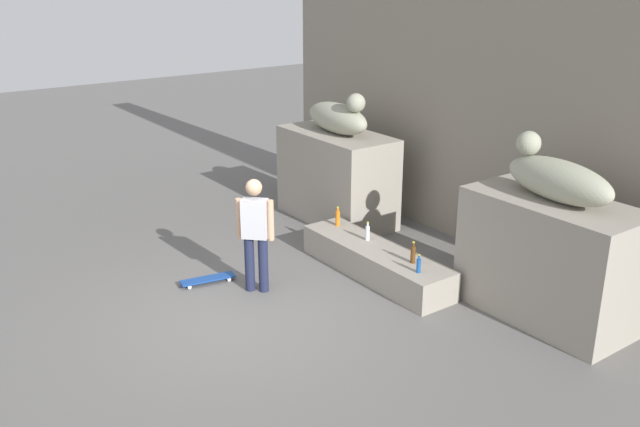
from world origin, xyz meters
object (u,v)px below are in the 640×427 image
(bottle_brown, at_px, (413,254))
(bottle_blue, at_px, (419,265))
(statue_reclining_left, at_px, (339,117))
(skateboard, at_px, (208,279))
(bottle_orange, at_px, (338,218))
(statue_reclining_right, at_px, (557,178))
(bottle_clear, at_px, (368,233))
(skater, at_px, (255,231))

(bottle_brown, bearing_deg, bottle_blue, -29.37)
(statue_reclining_left, height_order, skateboard, statue_reclining_left)
(skateboard, relative_size, bottle_brown, 2.58)
(bottle_orange, distance_m, bottle_brown, 1.80)
(statue_reclining_left, distance_m, bottle_brown, 3.39)
(bottle_blue, bearing_deg, statue_reclining_left, 161.39)
(skateboard, relative_size, bottle_orange, 2.58)
(statue_reclining_right, bearing_deg, bottle_blue, 47.63)
(skateboard, relative_size, bottle_blue, 3.09)
(statue_reclining_right, xyz_separation_m, bottle_clear, (-2.55, -0.92, -1.34))
(skater, relative_size, bottle_clear, 5.64)
(bottle_blue, bearing_deg, skateboard, -137.32)
(bottle_brown, bearing_deg, skateboard, -131.33)
(bottle_blue, xyz_separation_m, bottle_orange, (-2.08, 0.20, 0.03))
(bottle_blue, height_order, bottle_clear, bottle_clear)
(statue_reclining_left, distance_m, bottle_blue, 3.70)
(bottle_orange, bearing_deg, bottle_brown, -1.12)
(skater, distance_m, bottle_brown, 2.24)
(skater, height_order, skateboard, skater)
(bottle_brown, bearing_deg, statue_reclining_left, 162.51)
(statue_reclining_left, xyz_separation_m, skateboard, (1.02, -3.17, -1.85))
(statue_reclining_right, xyz_separation_m, bottle_orange, (-3.31, -0.91, -1.33))
(skater, bearing_deg, statue_reclining_left, 76.61)
(statue_reclining_right, distance_m, bottle_clear, 3.02)
(skater, height_order, bottle_blue, skater)
(skateboard, xyz_separation_m, bottle_orange, (0.17, 2.27, 0.52))
(bottle_clear, bearing_deg, bottle_brown, -1.36)
(skateboard, xyz_separation_m, bottle_brown, (1.96, 2.23, 0.52))
(skater, relative_size, bottle_brown, 5.23)
(bottle_blue, relative_size, bottle_brown, 0.83)
(statue_reclining_right, xyz_separation_m, skater, (-2.85, -2.71, -0.99))
(statue_reclining_left, bearing_deg, skater, -55.41)
(statue_reclining_left, xyz_separation_m, bottle_blue, (3.26, -1.10, -1.35))
(bottle_orange, bearing_deg, bottle_blue, -5.36)
(skateboard, distance_m, bottle_brown, 3.02)
(statue_reclining_left, relative_size, skater, 0.98)
(statue_reclining_left, xyz_separation_m, skater, (1.65, -2.71, -0.99))
(statue_reclining_left, relative_size, bottle_orange, 5.11)
(skater, bearing_deg, skateboard, 171.76)
(skater, height_order, bottle_orange, skater)
(bottle_blue, height_order, bottle_brown, bottle_brown)
(skateboard, bearing_deg, statue_reclining_right, -37.43)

